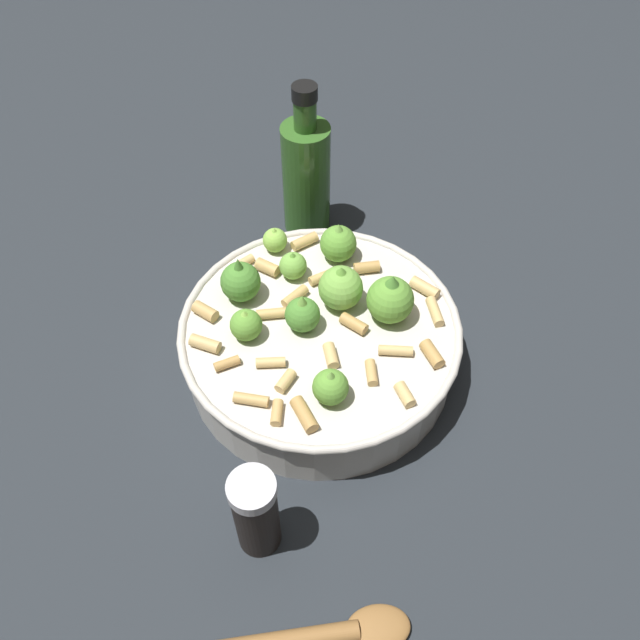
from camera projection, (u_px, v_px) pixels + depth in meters
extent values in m
plane|color=#23282D|center=(320.00, 362.00, 0.69)|extent=(2.40, 2.40, 0.00)
cylinder|color=beige|center=(320.00, 345.00, 0.67)|extent=(0.27, 0.27, 0.06)
torus|color=beige|center=(320.00, 326.00, 0.65)|extent=(0.28, 0.28, 0.01)
sphere|color=#75B247|center=(341.00, 288.00, 0.65)|extent=(0.04, 0.04, 0.04)
cone|color=#609E38|center=(341.00, 273.00, 0.63)|extent=(0.02, 0.02, 0.02)
sphere|color=#609E38|center=(390.00, 300.00, 0.64)|extent=(0.05, 0.05, 0.05)
cone|color=#4C8933|center=(392.00, 283.00, 0.62)|extent=(0.02, 0.02, 0.02)
sphere|color=#609E38|center=(330.00, 387.00, 0.58)|extent=(0.03, 0.03, 0.03)
cone|color=#75B247|center=(331.00, 376.00, 0.57)|extent=(0.01, 0.01, 0.01)
sphere|color=#75B247|center=(293.00, 266.00, 0.68)|extent=(0.03, 0.03, 0.03)
cone|color=#609E38|center=(293.00, 256.00, 0.67)|extent=(0.01, 0.01, 0.01)
sphere|color=#609E38|center=(246.00, 325.00, 0.63)|extent=(0.03, 0.03, 0.03)
cone|color=#8CC64C|center=(245.00, 315.00, 0.62)|extent=(0.02, 0.02, 0.01)
sphere|color=#609E38|center=(338.00, 244.00, 0.69)|extent=(0.04, 0.04, 0.04)
cone|color=#75B247|center=(339.00, 230.00, 0.68)|extent=(0.02, 0.02, 0.02)
sphere|color=#8CC64C|center=(275.00, 240.00, 0.70)|extent=(0.03, 0.03, 0.03)
cone|color=#8CC64C|center=(274.00, 232.00, 0.70)|extent=(0.01, 0.01, 0.01)
sphere|color=#4C8933|center=(302.00, 316.00, 0.63)|extent=(0.03, 0.03, 0.03)
cone|color=#75B247|center=(302.00, 303.00, 0.62)|extent=(0.02, 0.02, 0.02)
sphere|color=#4C8933|center=(241.00, 282.00, 0.66)|extent=(0.04, 0.04, 0.04)
cone|color=#4C8933|center=(238.00, 266.00, 0.64)|extent=(0.02, 0.02, 0.02)
cylinder|color=tan|center=(277.00, 413.00, 0.58)|extent=(0.02, 0.01, 0.01)
cylinder|color=tan|center=(227.00, 363.00, 0.61)|extent=(0.02, 0.03, 0.01)
cylinder|color=tan|center=(331.00, 356.00, 0.62)|extent=(0.03, 0.02, 0.01)
cylinder|color=tan|center=(367.00, 267.00, 0.69)|extent=(0.02, 0.03, 0.01)
cylinder|color=tan|center=(354.00, 326.00, 0.64)|extent=(0.03, 0.03, 0.01)
cylinder|color=tan|center=(396.00, 351.00, 0.62)|extent=(0.01, 0.03, 0.01)
cylinder|color=tan|center=(405.00, 395.00, 0.59)|extent=(0.03, 0.02, 0.01)
cylinder|color=tan|center=(425.00, 288.00, 0.67)|extent=(0.03, 0.03, 0.01)
cylinder|color=tan|center=(205.00, 311.00, 0.65)|extent=(0.02, 0.03, 0.01)
cylinder|color=tan|center=(432.00, 354.00, 0.62)|extent=(0.03, 0.02, 0.01)
cylinder|color=tan|center=(205.00, 344.00, 0.62)|extent=(0.02, 0.03, 0.01)
cylinder|color=tan|center=(286.00, 381.00, 0.60)|extent=(0.02, 0.02, 0.01)
cylinder|color=tan|center=(251.00, 399.00, 0.59)|extent=(0.01, 0.03, 0.01)
cylinder|color=tan|center=(272.00, 313.00, 0.65)|extent=(0.02, 0.03, 0.01)
cylinder|color=tan|center=(295.00, 296.00, 0.66)|extent=(0.03, 0.03, 0.01)
cylinder|color=tan|center=(304.00, 414.00, 0.57)|extent=(0.04, 0.03, 0.01)
cylinder|color=tan|center=(371.00, 373.00, 0.60)|extent=(0.03, 0.01, 0.01)
cylinder|color=tan|center=(241.00, 264.00, 0.69)|extent=(0.03, 0.03, 0.01)
cylinder|color=tan|center=(271.00, 362.00, 0.61)|extent=(0.01, 0.03, 0.01)
cylinder|color=tan|center=(305.00, 241.00, 0.71)|extent=(0.03, 0.03, 0.01)
cylinder|color=tan|center=(435.00, 312.00, 0.65)|extent=(0.03, 0.02, 0.01)
cylinder|color=tan|center=(267.00, 267.00, 0.69)|extent=(0.02, 0.03, 0.01)
cylinder|color=tan|center=(321.00, 277.00, 0.68)|extent=(0.02, 0.03, 0.01)
cylinder|color=black|center=(256.00, 516.00, 0.54)|extent=(0.04, 0.04, 0.09)
cylinder|color=silver|center=(252.00, 489.00, 0.50)|extent=(0.04, 0.04, 0.01)
cylinder|color=#336023|center=(306.00, 179.00, 0.77)|extent=(0.06, 0.06, 0.14)
cylinder|color=#336023|center=(305.00, 114.00, 0.71)|extent=(0.03, 0.03, 0.04)
cylinder|color=black|center=(305.00, 93.00, 0.69)|extent=(0.03, 0.03, 0.02)
ellipsoid|color=olive|center=(378.00, 628.00, 0.52)|extent=(0.04, 0.06, 0.01)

